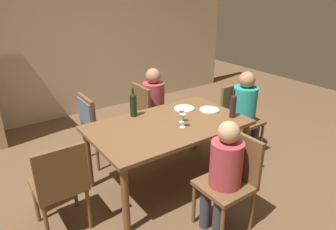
{
  "coord_description": "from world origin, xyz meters",
  "views": [
    {
      "loc": [
        -1.75,
        -2.48,
        2.13
      ],
      "look_at": [
        0.0,
        0.0,
        0.85
      ],
      "focal_mm": 32.77,
      "sensor_mm": 36.0,
      "label": 1
    }
  ],
  "objects_px": {
    "wine_bottle_tall_green": "(233,105)",
    "handbag": "(53,196)",
    "person_woman_host": "(155,102)",
    "wine_bottle_dark_red": "(133,104)",
    "chair_right_end": "(238,114)",
    "person_man_guest": "(224,170)",
    "chair_left_end": "(60,182)",
    "chair_far_right": "(148,111)",
    "wine_glass_centre": "(182,113)",
    "wine_glass_near_left": "(183,118)",
    "person_man_bearded": "(246,108)",
    "chair_far_left": "(94,121)",
    "dinner_plate_guest_left": "(184,108)",
    "dining_table": "(168,130)",
    "chair_near": "(232,176)",
    "dinner_plate_host": "(209,110)"
  },
  "relations": [
    {
      "from": "chair_right_end",
      "to": "chair_near",
      "type": "bearing_deg",
      "value": 40.53
    },
    {
      "from": "chair_left_end",
      "to": "handbag",
      "type": "xyz_separation_m",
      "value": [
        0.0,
        0.44,
        -0.42
      ]
    },
    {
      "from": "chair_left_end",
      "to": "wine_glass_near_left",
      "type": "xyz_separation_m",
      "value": [
        1.3,
        -0.08,
        0.32
      ]
    },
    {
      "from": "chair_far_right",
      "to": "wine_glass_near_left",
      "type": "distance_m",
      "value": 1.12
    },
    {
      "from": "chair_far_right",
      "to": "wine_glass_centre",
      "type": "xyz_separation_m",
      "value": [
        -0.15,
        -0.94,
        0.32
      ]
    },
    {
      "from": "person_woman_host",
      "to": "handbag",
      "type": "height_order",
      "value": "person_woman_host"
    },
    {
      "from": "chair_left_end",
      "to": "dinner_plate_host",
      "type": "bearing_deg",
      "value": 3.49
    },
    {
      "from": "person_woman_host",
      "to": "wine_glass_near_left",
      "type": "distance_m",
      "value": 1.12
    },
    {
      "from": "chair_far_right",
      "to": "dinner_plate_host",
      "type": "height_order",
      "value": "chair_far_right"
    },
    {
      "from": "dining_table",
      "to": "person_woman_host",
      "type": "xyz_separation_m",
      "value": [
        0.41,
        0.89,
        -0.02
      ]
    },
    {
      "from": "person_woman_host",
      "to": "chair_near",
      "type": "bearing_deg",
      "value": -10.21
    },
    {
      "from": "wine_glass_near_left",
      "to": "wine_glass_centre",
      "type": "bearing_deg",
      "value": 57.35
    },
    {
      "from": "wine_bottle_tall_green",
      "to": "wine_bottle_dark_red",
      "type": "distance_m",
      "value": 1.13
    },
    {
      "from": "chair_far_left",
      "to": "chair_left_end",
      "type": "xyz_separation_m",
      "value": [
        -0.72,
        -0.97,
        -0.06
      ]
    },
    {
      "from": "wine_glass_near_left",
      "to": "dinner_plate_guest_left",
      "type": "bearing_deg",
      "value": 50.05
    },
    {
      "from": "chair_far_left",
      "to": "handbag",
      "type": "bearing_deg",
      "value": -53.35
    },
    {
      "from": "wine_bottle_dark_red",
      "to": "handbag",
      "type": "xyz_separation_m",
      "value": [
        -1.03,
        -0.05,
        -0.79
      ]
    },
    {
      "from": "chair_right_end",
      "to": "dining_table",
      "type": "bearing_deg",
      "value": 4.06
    },
    {
      "from": "chair_near",
      "to": "chair_left_end",
      "type": "distance_m",
      "value": 1.54
    },
    {
      "from": "chair_near",
      "to": "chair_left_end",
      "type": "height_order",
      "value": "same"
    },
    {
      "from": "chair_far_right",
      "to": "chair_right_end",
      "type": "height_order",
      "value": "same"
    },
    {
      "from": "person_woman_host",
      "to": "dinner_plate_guest_left",
      "type": "bearing_deg",
      "value": 0.17
    },
    {
      "from": "wine_glass_centre",
      "to": "dining_table",
      "type": "bearing_deg",
      "value": 159.04
    },
    {
      "from": "dining_table",
      "to": "dinner_plate_guest_left",
      "type": "xyz_separation_m",
      "value": [
        0.41,
        0.24,
        0.09
      ]
    },
    {
      "from": "chair_near",
      "to": "person_man_guest",
      "type": "xyz_separation_m",
      "value": [
        -0.11,
        0.0,
        0.1
      ]
    },
    {
      "from": "wine_bottle_dark_red",
      "to": "handbag",
      "type": "bearing_deg",
      "value": -177.1
    },
    {
      "from": "chair_right_end",
      "to": "dinner_plate_guest_left",
      "type": "xyz_separation_m",
      "value": [
        -0.82,
        0.15,
        0.23
      ]
    },
    {
      "from": "wine_glass_centre",
      "to": "dinner_plate_host",
      "type": "distance_m",
      "value": 0.5
    },
    {
      "from": "chair_left_end",
      "to": "dinner_plate_guest_left",
      "type": "height_order",
      "value": "chair_left_end"
    },
    {
      "from": "person_woman_host",
      "to": "wine_bottle_tall_green",
      "type": "height_order",
      "value": "person_woman_host"
    },
    {
      "from": "person_man_guest",
      "to": "chair_left_end",
      "type": "bearing_deg",
      "value": 56.34
    },
    {
      "from": "chair_far_right",
      "to": "wine_glass_near_left",
      "type": "height_order",
      "value": "chair_far_right"
    },
    {
      "from": "dining_table",
      "to": "chair_far_left",
      "type": "xyz_separation_m",
      "value": [
        -0.5,
        0.89,
        -0.07
      ]
    },
    {
      "from": "person_man_bearded",
      "to": "chair_far_left",
      "type": "bearing_deg",
      "value": -27.8
    },
    {
      "from": "dinner_plate_guest_left",
      "to": "person_man_guest",
      "type": "bearing_deg",
      "value": -111.13
    },
    {
      "from": "chair_far_right",
      "to": "dinner_plate_guest_left",
      "type": "relative_size",
      "value": 3.71
    },
    {
      "from": "wine_bottle_dark_red",
      "to": "wine_bottle_tall_green",
      "type": "bearing_deg",
      "value": -37.02
    },
    {
      "from": "wine_bottle_tall_green",
      "to": "handbag",
      "type": "height_order",
      "value": "wine_bottle_tall_green"
    },
    {
      "from": "chair_near",
      "to": "person_man_bearded",
      "type": "height_order",
      "value": "person_man_bearded"
    },
    {
      "from": "person_man_bearded",
      "to": "person_man_guest",
      "type": "relative_size",
      "value": 1.04
    },
    {
      "from": "dining_table",
      "to": "chair_right_end",
      "type": "distance_m",
      "value": 1.24
    },
    {
      "from": "chair_right_end",
      "to": "chair_left_end",
      "type": "distance_m",
      "value": 2.46
    },
    {
      "from": "chair_far_right",
      "to": "dinner_plate_guest_left",
      "type": "distance_m",
      "value": 0.7
    },
    {
      "from": "chair_far_right",
      "to": "chair_right_end",
      "type": "bearing_deg",
      "value": 49.38
    },
    {
      "from": "wine_glass_near_left",
      "to": "wine_glass_centre",
      "type": "relative_size",
      "value": 1.0
    },
    {
      "from": "chair_right_end",
      "to": "chair_near",
      "type": "xyz_separation_m",
      "value": [
        -1.14,
        -0.97,
        0.0
      ]
    },
    {
      "from": "chair_right_end",
      "to": "wine_glass_near_left",
      "type": "relative_size",
      "value": 6.17
    },
    {
      "from": "chair_right_end",
      "to": "person_man_guest",
      "type": "distance_m",
      "value": 1.59
    },
    {
      "from": "chair_far_left",
      "to": "wine_glass_near_left",
      "type": "height_order",
      "value": "chair_far_left"
    },
    {
      "from": "chair_left_end",
      "to": "person_man_bearded",
      "type": "distance_m",
      "value": 2.46
    }
  ]
}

